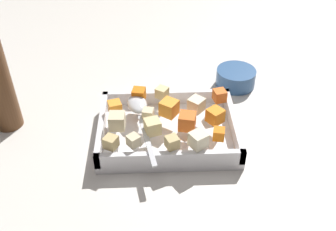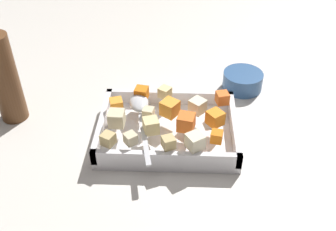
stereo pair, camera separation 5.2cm
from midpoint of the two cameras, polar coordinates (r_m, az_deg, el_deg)
The scene contains 20 objects.
ground_plane at distance 0.88m, azimuth -2.40°, elevation -2.26°, with size 4.00×4.00×0.00m, color beige.
baking_dish at distance 0.86m, azimuth -1.74°, elevation -2.29°, with size 0.29×0.22×0.05m.
carrot_chunk_mid_left at distance 0.86m, azimuth -9.35°, elevation 1.12°, with size 0.03×0.03×0.03m, color orange.
carrot_chunk_corner_nw at distance 0.79m, azimuth 5.44°, elevation -2.70°, with size 0.02×0.02×0.02m, color orange.
carrot_chunk_center at distance 0.89m, azimuth 5.76°, elevation 2.85°, with size 0.03×0.03×0.03m, color orange.
carrot_chunk_near_right at distance 0.84m, azimuth -1.60°, elevation 0.94°, with size 0.03×0.03×0.03m, color orange.
carrot_chunk_front_center at distance 0.83m, azimuth 5.01°, elevation -0.06°, with size 0.03×0.03×0.03m, color orange.
carrot_chunk_heap_top at distance 0.81m, azimuth 0.92°, elevation -0.87°, with size 0.03×0.03×0.03m, color orange.
carrot_chunk_mid_right at distance 0.89m, azimuth -5.89°, elevation 2.97°, with size 0.03×0.03×0.03m, color orange.
potato_chunk_far_left at distance 0.84m, azimuth -4.66°, elevation 0.19°, with size 0.02×0.02×0.02m, color beige.
potato_chunk_under_handle at distance 0.86m, azimuth 2.36°, elevation 1.54°, with size 0.03×0.03×0.03m, color beige.
potato_chunk_back_center at distance 0.80m, azimuth -4.11°, elevation -1.62°, with size 0.03×0.03×0.03m, color #E0CC89.
potato_chunk_corner_se at distance 0.90m, azimuth -2.33°, elevation 3.28°, with size 0.02×0.02×0.02m, color #E0CC89.
potato_chunk_corner_sw at distance 0.82m, azimuth -9.15°, elevation -0.83°, with size 0.03×0.03×0.03m, color beige.
potato_chunk_far_right at distance 0.77m, azimuth 2.44°, elevation -3.55°, with size 0.03×0.03×0.03m, color beige.
potato_chunk_rim_edge at distance 0.78m, azimuth -10.12°, elevation -3.84°, with size 0.02×0.02×0.02m, color tan.
potato_chunk_corner_ne at distance 0.77m, azimuth -1.36°, elevation -3.91°, with size 0.02×0.02×0.02m, color tan.
potato_chunk_heap_side at distance 0.78m, azimuth -6.90°, elevation -3.63°, with size 0.02×0.02×0.02m, color beige.
serving_spoon at distance 0.86m, azimuth -6.01°, elevation 1.04°, with size 0.07×0.22×0.02m.
small_prep_bowl at distance 1.03m, azimuth 8.27°, elevation 5.37°, with size 0.10×0.10×0.04m, color #33598C.
Camera 1 is at (-0.02, -0.67, 0.57)m, focal length 42.45 mm.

